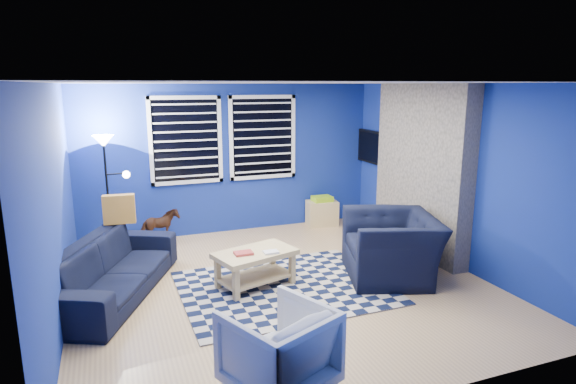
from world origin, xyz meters
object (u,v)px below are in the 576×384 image
(sofa, at_px, (111,269))
(armchair_bent, at_px, (279,349))
(coffee_table, at_px, (255,261))
(floor_lamp, at_px, (106,157))
(cabinet, at_px, (322,212))
(armchair_big, at_px, (391,247))
(tv, at_px, (374,147))
(rocking_horse, at_px, (160,226))

(sofa, xyz_separation_m, armchair_bent, (1.25, -2.43, 0.03))
(sofa, bearing_deg, coffee_table, -77.61)
(floor_lamp, bearing_deg, coffee_table, -50.63)
(coffee_table, xyz_separation_m, floor_lamp, (-1.64, 1.99, 1.11))
(armchair_bent, height_order, cabinet, armchair_bent)
(armchair_big, xyz_separation_m, coffee_table, (-1.77, 0.31, -0.08))
(tv, bearing_deg, floor_lamp, 179.24)
(sofa, bearing_deg, armchair_bent, -127.79)
(armchair_bent, bearing_deg, cabinet, -142.19)
(tv, bearing_deg, rocking_horse, 178.32)
(armchair_big, bearing_deg, cabinet, -165.44)
(armchair_bent, xyz_separation_m, rocking_horse, (-0.51, 4.10, -0.04))
(armchair_big, height_order, coffee_table, armchair_big)
(tv, height_order, sofa, tv)
(floor_lamp, bearing_deg, sofa, -91.40)
(coffee_table, height_order, floor_lamp, floor_lamp)
(tv, distance_m, cabinet, 1.47)
(tv, height_order, armchair_bent, tv)
(armchair_bent, height_order, coffee_table, armchair_bent)
(armchair_big, xyz_separation_m, armchair_bent, (-2.19, -1.75, -0.05))
(rocking_horse, height_order, coffee_table, rocking_horse)
(floor_lamp, bearing_deg, cabinet, 3.08)
(coffee_table, distance_m, floor_lamp, 2.81)
(armchair_bent, distance_m, cabinet, 4.84)
(armchair_big, relative_size, rocking_horse, 2.12)
(sofa, bearing_deg, tv, -45.73)
(tv, relative_size, coffee_table, 0.91)
(armchair_big, height_order, cabinet, armchair_big)
(coffee_table, bearing_deg, floor_lamp, 129.37)
(sofa, bearing_deg, rocking_horse, 1.10)
(armchair_big, bearing_deg, rocking_horse, -112.96)
(sofa, relative_size, cabinet, 3.97)
(sofa, xyz_separation_m, rocking_horse, (0.74, 1.67, -0.01))
(armchair_bent, xyz_separation_m, floor_lamp, (-1.21, 4.05, 1.09))
(tv, xyz_separation_m, armchair_bent, (-3.21, -3.99, -1.04))
(tv, relative_size, armchair_bent, 1.26)
(floor_lamp, bearing_deg, rocking_horse, 4.10)
(armchair_bent, distance_m, floor_lamp, 4.36)
(rocking_horse, bearing_deg, sofa, 136.47)
(rocking_horse, height_order, floor_lamp, floor_lamp)
(sofa, distance_m, rocking_horse, 1.83)
(tv, height_order, rocking_horse, tv)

